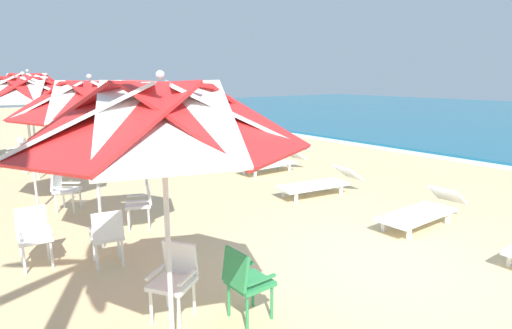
{
  "coord_description": "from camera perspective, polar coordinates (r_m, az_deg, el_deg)",
  "views": [
    {
      "loc": [
        3.31,
        -4.9,
        2.73
      ],
      "look_at": [
        -3.07,
        0.13,
        1.0
      ],
      "focal_mm": 29.11,
      "sensor_mm": 36.0,
      "label": 1
    }
  ],
  "objects": [
    {
      "name": "plastic_chair_2",
      "position": [
        6.92,
        -28.25,
        -8.29
      ],
      "size": [
        0.49,
        0.47,
        0.87
      ],
      "color": "white",
      "rests_on": "ground"
    },
    {
      "name": "plastic_chair_5",
      "position": [
        9.38,
        -24.91,
        -2.9
      ],
      "size": [
        0.63,
        0.63,
        0.87
      ],
      "color": "white",
      "rests_on": "ground"
    },
    {
      "name": "sun_lounger_3",
      "position": [
        12.04,
        2.31,
        0.26
      ],
      "size": [
        0.65,
        2.15,
        0.62
      ],
      "color": "white",
      "rests_on": "ground"
    },
    {
      "name": "ground_plane",
      "position": [
        6.52,
        16.48,
        -13.26
      ],
      "size": [
        80.0,
        80.0,
        0.0
      ],
      "primitive_type": "plane",
      "color": "#D3B784"
    },
    {
      "name": "beach_umbrella_3",
      "position": [
        12.43,
        -28.74,
        9.53
      ],
      "size": [
        2.31,
        2.31,
        2.91
      ],
      "color": "silver",
      "rests_on": "ground"
    },
    {
      "name": "plastic_chair_7",
      "position": [
        14.79,
        -29.79,
        1.73
      ],
      "size": [
        0.58,
        0.6,
        0.87
      ],
      "color": "white",
      "rests_on": "ground"
    },
    {
      "name": "plastic_chair_0",
      "position": [
        4.83,
        -1.49,
        -15.51
      ],
      "size": [
        0.44,
        0.47,
        0.87
      ],
      "color": "#2D8C4C",
      "rests_on": "ground"
    },
    {
      "name": "beach_umbrella_2",
      "position": [
        9.36,
        -29.2,
        8.81
      ],
      "size": [
        2.18,
        2.18,
        2.82
      ],
      "color": "silver",
      "rests_on": "ground"
    },
    {
      "name": "beach_umbrella_1",
      "position": [
        6.79,
        -21.73,
        8.1
      ],
      "size": [
        2.36,
        2.36,
        2.77
      ],
      "color": "silver",
      "rests_on": "ground"
    },
    {
      "name": "plastic_chair_4",
      "position": [
        6.44,
        -19.76,
        -8.99
      ],
      "size": [
        0.54,
        0.52,
        0.87
      ],
      "color": "white",
      "rests_on": "ground"
    },
    {
      "name": "sun_lounger_2",
      "position": [
        9.84,
        8.78,
        -2.54
      ],
      "size": [
        0.96,
        2.22,
        0.62
      ],
      "color": "white",
      "rests_on": "ground"
    },
    {
      "name": "beach_umbrella_0",
      "position": [
        3.72,
        -12.77,
        6.35
      ],
      "size": [
        2.58,
        2.58,
        2.78
      ],
      "color": "silver",
      "rests_on": "ground"
    },
    {
      "name": "sun_lounger_1",
      "position": [
        8.36,
        21.99,
        -5.91
      ],
      "size": [
        0.66,
        2.15,
        0.62
      ],
      "color": "white",
      "rests_on": "ground"
    },
    {
      "name": "plastic_chair_3",
      "position": [
        7.88,
        -15.43,
        -4.89
      ],
      "size": [
        0.58,
        0.6,
        0.87
      ],
      "color": "white",
      "rests_on": "ground"
    },
    {
      "name": "plastic_chair_1",
      "position": [
        4.98,
        -11.06,
        -14.82
      ],
      "size": [
        0.61,
        0.63,
        0.87
      ],
      "color": "white",
      "rests_on": "ground"
    },
    {
      "name": "plastic_chair_6",
      "position": [
        13.66,
        -28.66,
        1.11
      ],
      "size": [
        0.47,
        0.44,
        0.87
      ],
      "color": "white",
      "rests_on": "ground"
    }
  ]
}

